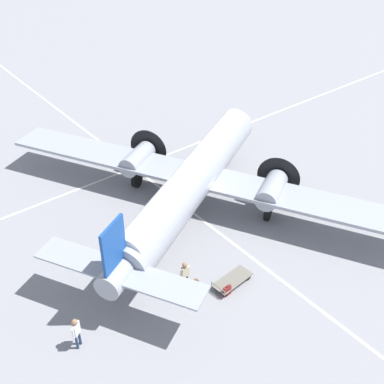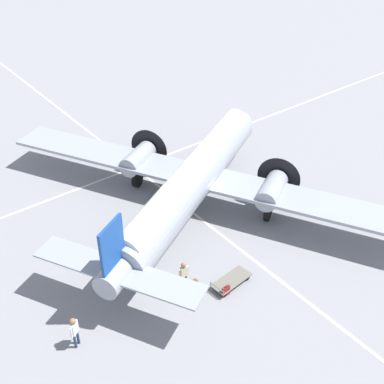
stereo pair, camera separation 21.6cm
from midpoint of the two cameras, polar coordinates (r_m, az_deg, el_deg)
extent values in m
plane|color=gray|center=(30.53, -0.20, -2.39)|extent=(300.00, 300.00, 0.00)
cube|color=silver|center=(35.21, -7.09, 2.89)|extent=(120.00, 0.16, 0.01)
cube|color=silver|center=(30.53, -0.21, -2.39)|extent=(0.16, 120.00, 0.01)
cylinder|color=#9399A3|center=(29.21, -0.21, 1.20)|extent=(15.62, 9.90, 2.39)
cylinder|color=white|center=(28.85, -0.22, 2.28)|extent=(14.58, 8.89, 1.67)
sphere|color=#9399A3|center=(35.89, 5.10, 7.87)|extent=(2.27, 2.27, 2.27)
cylinder|color=#9399A3|center=(23.45, -8.37, -8.82)|extent=(3.45, 2.68, 1.31)
cube|color=#194799|center=(21.97, -9.53, -6.64)|extent=(1.66, 0.98, 2.74)
cube|color=#9399A3|center=(23.13, -8.90, -9.23)|extent=(5.51, 8.38, 0.10)
cube|color=#9399A3|center=(30.30, 0.70, 1.88)|extent=(15.10, 25.04, 0.20)
cylinder|color=#9399A3|center=(32.27, -6.66, 3.90)|extent=(3.10, 2.49, 1.31)
cylinder|color=black|center=(33.42, -5.38, 5.16)|extent=(1.34, 2.45, 2.76)
sphere|color=black|center=(33.53, -5.27, 5.27)|extent=(0.46, 0.46, 0.46)
cylinder|color=#9399A3|center=(29.36, 9.21, 0.23)|extent=(3.10, 2.49, 1.31)
cylinder|color=black|center=(30.62, 9.99, 1.73)|extent=(1.34, 2.45, 2.76)
sphere|color=black|center=(30.74, 10.06, 1.87)|extent=(0.46, 0.46, 0.46)
cylinder|color=#4C4C51|center=(32.58, -6.79, 2.17)|extent=(0.18, 0.18, 0.94)
cylinder|color=black|center=(32.84, -6.73, 1.48)|extent=(1.11, 0.79, 1.10)
cylinder|color=#4C4C51|center=(29.70, 8.89, -1.63)|extent=(0.18, 0.18, 0.94)
cylinder|color=black|center=(29.98, 8.81, -2.35)|extent=(1.11, 0.79, 1.10)
cylinder|color=#4C4C51|center=(35.10, 4.00, 4.46)|extent=(0.14, 0.14, 0.87)
cylinder|color=black|center=(35.32, 3.97, 3.85)|extent=(0.70, 0.49, 0.70)
cylinder|color=navy|center=(23.43, -13.76, -16.88)|extent=(0.12, 0.12, 0.86)
cylinder|color=navy|center=(23.56, -13.45, -16.45)|extent=(0.12, 0.12, 0.86)
cube|color=white|center=(22.93, -13.86, -15.49)|extent=(0.45, 0.39, 0.64)
sphere|color=#8C6647|center=(22.58, -14.03, -14.73)|extent=(0.29, 0.29, 0.29)
cylinder|color=white|center=(22.82, -14.19, -15.99)|extent=(0.10, 0.10, 0.61)
cylinder|color=white|center=(23.08, -13.52, -15.10)|extent=(0.10, 0.10, 0.61)
cube|color=navy|center=(22.91, -14.12, -15.29)|extent=(0.05, 0.04, 0.41)
cylinder|color=#2D2D33|center=(25.30, -1.31, -10.70)|extent=(0.12, 0.12, 0.83)
cylinder|color=#2D2D33|center=(25.39, -0.85, -10.47)|extent=(0.12, 0.12, 0.83)
cube|color=beige|center=(24.83, -1.10, -9.42)|extent=(0.40, 0.21, 0.62)
sphere|color=#8C6647|center=(24.53, -1.11, -8.67)|extent=(0.28, 0.28, 0.28)
cylinder|color=beige|center=(24.76, -1.57, -9.70)|extent=(0.10, 0.10, 0.59)
cylinder|color=beige|center=(24.96, -0.63, -9.24)|extent=(0.10, 0.10, 0.59)
cube|color=maroon|center=(25.10, 3.92, -11.61)|extent=(0.46, 0.14, 0.60)
cube|color=#551515|center=(24.87, 3.95, -11.09)|extent=(0.17, 0.10, 0.02)
cube|color=brown|center=(25.47, 0.08, -10.85)|extent=(0.40, 0.19, 0.48)
cube|color=#4A3520|center=(25.28, 0.08, -10.42)|extent=(0.14, 0.13, 0.02)
cube|color=#6B665B|center=(25.68, 4.58, -10.32)|extent=(2.33, 1.17, 0.04)
cube|color=#6B665B|center=(24.93, 2.86, -11.18)|extent=(0.13, 0.97, 0.04)
cylinder|color=#6B665B|center=(25.23, 2.10, -10.82)|extent=(0.04, 0.04, 0.22)
cylinder|color=#6B665B|center=(24.80, 3.63, -11.89)|extent=(0.04, 0.04, 0.22)
cylinder|color=black|center=(26.44, 5.21, -9.22)|extent=(0.28, 0.09, 0.28)
cylinder|color=black|center=(26.09, 6.49, -10.06)|extent=(0.28, 0.09, 0.28)
cylinder|color=black|center=(25.52, 2.58, -11.09)|extent=(0.28, 0.09, 0.28)
cylinder|color=black|center=(25.17, 3.87, -11.99)|extent=(0.28, 0.09, 0.28)
camera|label=1|loc=(0.11, -90.21, -0.15)|focal=45.00mm
camera|label=2|loc=(0.11, 89.79, 0.15)|focal=45.00mm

